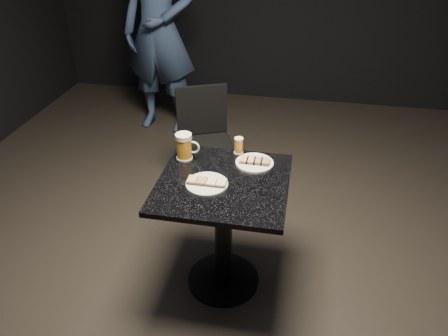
{
  "coord_description": "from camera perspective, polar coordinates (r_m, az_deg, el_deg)",
  "views": [
    {
      "loc": [
        0.37,
        -1.91,
        2.05
      ],
      "look_at": [
        0.0,
        0.02,
        0.82
      ],
      "focal_mm": 35.0,
      "sensor_mm": 36.0,
      "label": 1
    }
  ],
  "objects": [
    {
      "name": "plate_large",
      "position": [
        2.31,
        -2.25,
        -2.12
      ],
      "size": [
        0.22,
        0.22,
        0.01
      ],
      "primitive_type": "cylinder",
      "color": "silver",
      "rests_on": "table"
    },
    {
      "name": "plate_small",
      "position": [
        2.49,
        4.0,
        0.64
      ],
      "size": [
        0.22,
        0.22,
        0.01
      ],
      "primitive_type": "cylinder",
      "color": "silver",
      "rests_on": "table"
    },
    {
      "name": "beer_mug",
      "position": [
        2.52,
        -5.17,
        2.82
      ],
      "size": [
        0.14,
        0.1,
        0.16
      ],
      "color": "silver",
      "rests_on": "table"
    },
    {
      "name": "table",
      "position": [
        2.49,
        -0.09,
        -6.36
      ],
      "size": [
        0.7,
        0.7,
        0.75
      ],
      "color": "black",
      "rests_on": "floor"
    },
    {
      "name": "patron",
      "position": [
        4.32,
        -8.48,
        17.28
      ],
      "size": [
        0.75,
        0.52,
        1.96
      ],
      "primitive_type": "imported",
      "rotation": [
        0.0,
        0.0,
        -0.08
      ],
      "color": "navy",
      "rests_on": "floor"
    },
    {
      "name": "beer_tumbler",
      "position": [
        2.58,
        1.93,
        2.96
      ],
      "size": [
        0.06,
        0.06,
        0.1
      ],
      "color": "white",
      "rests_on": "table"
    },
    {
      "name": "floor",
      "position": [
        2.83,
        -0.08,
        -14.46
      ],
      "size": [
        6.0,
        6.0,
        0.0
      ],
      "primitive_type": "plane",
      "color": "black",
      "rests_on": "ground"
    },
    {
      "name": "canapes_on_plate_small",
      "position": [
        2.48,
        4.02,
        0.97
      ],
      "size": [
        0.17,
        0.07,
        0.02
      ],
      "color": "#4C3521",
      "rests_on": "plate_small"
    },
    {
      "name": "canapes_on_plate_large",
      "position": [
        2.3,
        -2.26,
        -1.78
      ],
      "size": [
        0.21,
        0.07,
        0.02
      ],
      "color": "#4C3521",
      "rests_on": "plate_large"
    },
    {
      "name": "chair",
      "position": [
        3.32,
        -2.49,
        4.1
      ],
      "size": [
        0.51,
        0.51,
        0.86
      ],
      "color": "black",
      "rests_on": "floor"
    }
  ]
}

